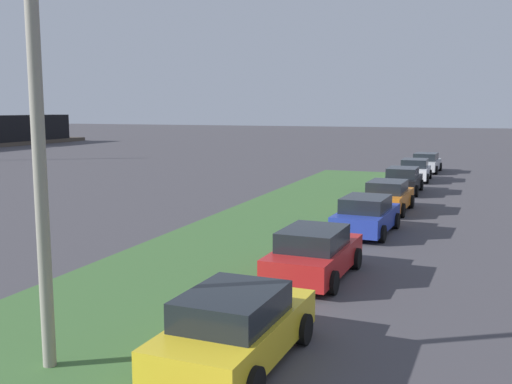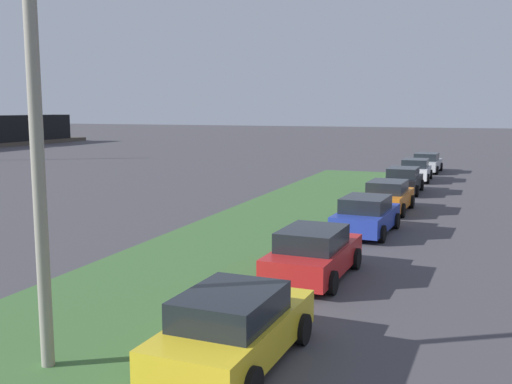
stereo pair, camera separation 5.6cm
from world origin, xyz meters
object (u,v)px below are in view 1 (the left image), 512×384
at_px(parked_car_silver, 426,163).
at_px(streetlight, 58,134).
at_px(parked_car_red, 314,253).
at_px(parked_car_white, 415,170).
at_px(parked_car_yellow, 236,328).
at_px(parked_car_blue, 366,215).
at_px(parked_car_black, 403,180).
at_px(parked_car_orange, 388,196).

height_order(parked_car_silver, streetlight, streetlight).
xyz_separation_m(parked_car_red, parked_car_white, (24.68, -0.31, 0.00)).
bearing_deg(parked_car_white, streetlight, 174.23).
relative_size(parked_car_yellow, parked_car_blue, 0.99).
bearing_deg(parked_car_black, parked_car_red, 179.72).
xyz_separation_m(parked_car_orange, parked_car_silver, (18.52, -0.21, 0.00)).
height_order(parked_car_black, streetlight, streetlight).
bearing_deg(parked_car_red, parked_car_blue, -0.64).
bearing_deg(parked_car_yellow, parked_car_red, 2.96).
bearing_deg(parked_car_blue, parked_car_black, 3.33).
bearing_deg(parked_car_orange, parked_car_yellow, -178.39).
height_order(parked_car_red, parked_car_black, same).
height_order(parked_car_black, parked_car_silver, same).
height_order(parked_car_orange, streetlight, streetlight).
height_order(parked_car_blue, parked_car_black, same).
distance_m(parked_car_white, streetlight, 32.60).
bearing_deg(parked_car_black, streetlight, 174.21).
bearing_deg(parked_car_yellow, parked_car_white, 1.53).
bearing_deg(parked_car_black, parked_car_white, -0.03).
bearing_deg(parked_car_blue, parked_car_orange, 2.56).
distance_m(parked_car_white, parked_car_silver, 5.77).
height_order(parked_car_yellow, streetlight, streetlight).
relative_size(parked_car_orange, streetlight, 0.58).
relative_size(parked_car_red, parked_car_silver, 1.00).
bearing_deg(parked_car_orange, parked_car_black, 3.23).
bearing_deg(streetlight, parked_car_red, -19.13).
xyz_separation_m(parked_car_blue, parked_car_white, (18.09, -0.00, 0.00)).
xyz_separation_m(parked_car_red, streetlight, (-7.58, 2.63, 3.67)).
relative_size(parked_car_yellow, streetlight, 0.58).
relative_size(parked_car_red, parked_car_white, 1.01).
bearing_deg(parked_car_blue, parked_car_red, -179.55).
height_order(parked_car_yellow, parked_car_white, same).
height_order(parked_car_yellow, parked_car_orange, same).
relative_size(parked_car_blue, parked_car_black, 1.02).
relative_size(parked_car_blue, streetlight, 0.59).
xyz_separation_m(parked_car_red, parked_car_orange, (11.92, -0.35, 0.00)).
height_order(parked_car_orange, parked_car_white, same).
bearing_deg(streetlight, parked_car_yellow, -62.28).
bearing_deg(parked_car_red, streetlight, 162.87).
relative_size(parked_car_black, parked_car_white, 1.00).
bearing_deg(parked_car_white, parked_car_yellow, 179.07).
xyz_separation_m(parked_car_blue, parked_car_silver, (23.85, -0.26, 0.00)).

